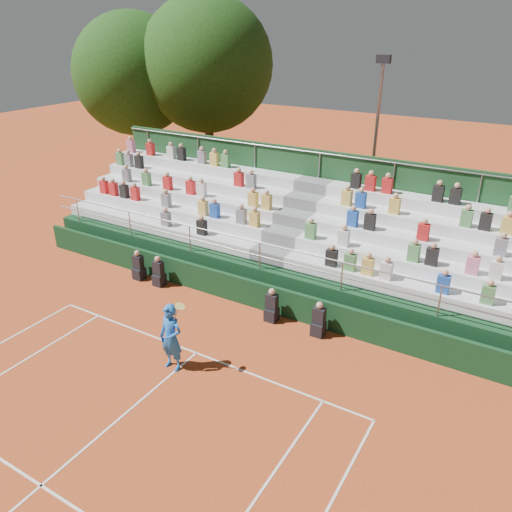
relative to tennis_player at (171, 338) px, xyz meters
The scene contains 8 objects.
ground 1.36m from the tennis_player, 80.69° to the left, with size 90.00×90.00×0.00m, color #B7471E.
courtside_wall 4.12m from the tennis_player, 87.97° to the left, with size 20.00×0.15×1.00m, color black.
line_officials 3.82m from the tennis_player, 106.15° to the left, with size 7.91×0.40×1.19m.
grandstand 7.32m from the tennis_player, 88.85° to the left, with size 20.00×5.20×4.40m.
tennis_player is the anchor object (origin of this frame).
tree_west 19.42m from the tennis_player, 134.73° to the left, with size 6.68×6.68×9.66m.
tree_east 18.31m from the tennis_player, 121.77° to the left, with size 7.22×7.22×10.51m.
floodlight_mast 14.06m from the tennis_player, 85.78° to the left, with size 0.60×0.25×7.74m.
Camera 1 is at (7.80, -9.64, 8.95)m, focal length 35.00 mm.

